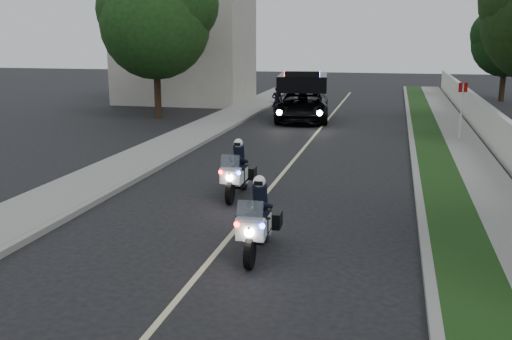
{
  "coord_description": "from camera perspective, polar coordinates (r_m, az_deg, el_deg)",
  "views": [
    {
      "loc": [
        3.34,
        -10.38,
        4.27
      ],
      "look_at": [
        0.06,
        3.4,
        1.0
      ],
      "focal_mm": 40.98,
      "sensor_mm": 36.0,
      "label": 1
    }
  ],
  "objects": [
    {
      "name": "tree_right_e",
      "position": [
        42.4,
        22.79,
        6.21
      ],
      "size": [
        5.72,
        5.72,
        7.4
      ],
      "primitive_type": null,
      "rotation": [
        0.0,
        0.0,
        -0.36
      ],
      "color": "black",
      "rests_on": "ground"
    },
    {
      "name": "building_far",
      "position": [
        38.76,
        -6.92,
        11.77
      ],
      "size": [
        8.0,
        6.0,
        7.0
      ],
      "primitive_type": "cube",
      "color": "#A8A396",
      "rests_on": "ground"
    },
    {
      "name": "curb_left",
      "position": [
        22.1,
        -6.57,
        1.97
      ],
      "size": [
        0.2,
        60.0,
        0.15
      ],
      "primitive_type": "cube",
      "color": "gray",
      "rests_on": "ground"
    },
    {
      "name": "cyclist",
      "position": [
        30.36,
        2.06,
        4.91
      ],
      "size": [
        0.59,
        0.44,
        1.53
      ],
      "primitive_type": "imported",
      "rotation": [
        0.0,
        0.0,
        3.27
      ],
      "color": "black",
      "rests_on": "ground"
    },
    {
      "name": "curb_right",
      "position": [
        20.83,
        15.18,
        0.92
      ],
      "size": [
        0.2,
        60.0,
        0.15
      ],
      "primitive_type": "cube",
      "color": "gray",
      "rests_on": "ground"
    },
    {
      "name": "police_suv",
      "position": [
        30.29,
        4.52,
        4.85
      ],
      "size": [
        3.25,
        5.91,
        2.74
      ],
      "primitive_type": "imported",
      "rotation": [
        0.0,
        0.0,
        0.12
      ],
      "color": "black",
      "rests_on": "ground"
    },
    {
      "name": "bicycle",
      "position": [
        30.36,
        2.06,
        4.91
      ],
      "size": [
        0.86,
        1.97,
        1.0
      ],
      "primitive_type": "imported",
      "rotation": [
        0.0,
        0.0,
        0.1
      ],
      "color": "black",
      "rests_on": "ground"
    },
    {
      "name": "property_wall",
      "position": [
        21.03,
        23.48,
        2.28
      ],
      "size": [
        0.22,
        60.0,
        1.5
      ],
      "primitive_type": "cube",
      "color": "beige",
      "rests_on": "ground"
    },
    {
      "name": "lane_marking",
      "position": [
        21.09,
        3.98,
        1.3
      ],
      "size": [
        0.12,
        50.0,
        0.01
      ],
      "primitive_type": "cube",
      "color": "#BFB78C",
      "rests_on": "ground"
    },
    {
      "name": "sidewalk_left",
      "position": [
        22.49,
        -9.21,
        2.09
      ],
      "size": [
        2.0,
        60.0,
        0.16
      ],
      "primitive_type": "cube",
      "color": "gray",
      "rests_on": "ground"
    },
    {
      "name": "police_moto_left",
      "position": [
        15.92,
        -1.81,
        -2.57
      ],
      "size": [
        0.68,
        1.86,
        1.57
      ],
      "primitive_type": null,
      "rotation": [
        0.0,
        0.0,
        0.02
      ],
      "color": "silver",
      "rests_on": "ground"
    },
    {
      "name": "sign_post",
      "position": [
        25.46,
        19.18,
        2.62
      ],
      "size": [
        0.51,
        0.51,
        2.5
      ],
      "primitive_type": null,
      "rotation": [
        0.0,
        0.0,
        0.37
      ],
      "color": "#9F0B1A",
      "rests_on": "ground"
    },
    {
      "name": "tree_left_far",
      "position": [
        37.77,
        -6.44,
        6.43
      ],
      "size": [
        6.1,
        6.1,
        9.2
      ],
      "primitive_type": null,
      "rotation": [
        0.0,
        0.0,
        0.11
      ],
      "color": "black",
      "rests_on": "ground"
    },
    {
      "name": "grass_verge",
      "position": [
        20.86,
        17.1,
        0.82
      ],
      "size": [
        1.2,
        60.0,
        0.16
      ],
      "primitive_type": "cube",
      "color": "#193814",
      "rests_on": "ground"
    },
    {
      "name": "sidewalk_right",
      "position": [
        20.99,
        20.64,
        0.64
      ],
      "size": [
        1.4,
        60.0,
        0.16
      ],
      "primitive_type": "cube",
      "color": "gray",
      "rests_on": "ground"
    },
    {
      "name": "ground",
      "position": [
        11.71,
        -4.19,
        -8.42
      ],
      "size": [
        120.0,
        120.0,
        0.0
      ],
      "primitive_type": "plane",
      "color": "black",
      "rests_on": "ground"
    },
    {
      "name": "tree_left_near",
      "position": [
        31.42,
        -9.49,
        5.01
      ],
      "size": [
        7.39,
        7.39,
        9.4
      ],
      "primitive_type": null,
      "rotation": [
        0.0,
        0.0,
        0.4
      ],
      "color": "#1C4216",
      "rests_on": "ground"
    },
    {
      "name": "police_moto_right",
      "position": [
        11.85,
        0.2,
        -8.12
      ],
      "size": [
        0.71,
        1.88,
        1.58
      ],
      "primitive_type": null,
      "rotation": [
        0.0,
        0.0,
        0.03
      ],
      "color": "silver",
      "rests_on": "ground"
    }
  ]
}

